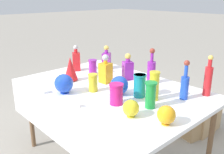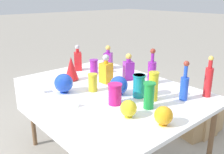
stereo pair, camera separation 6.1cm
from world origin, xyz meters
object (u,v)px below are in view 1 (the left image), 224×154
object	(u,v)px
round_bowl_3	(119,85)
cardboard_box_behind_left	(188,119)
tall_bottle_1	(185,84)
square_decanter_1	(76,60)
slender_vase_3	(93,66)
slender_vase_1	(154,85)
round_bowl_1	(131,108)
round_bowl_2	(166,115)
tall_bottle_2	(151,70)
slender_vase_0	(93,82)
slender_vase_4	(140,85)
cardboard_box_behind_right	(195,115)
square_decanter_3	(106,59)
tall_bottle_0	(208,79)
square_decanter_2	(128,68)
slender_vase_2	(151,94)
square_decanter_0	(106,71)
slender_vase_5	(116,93)
fluted_vase_0	(71,69)
round_bowl_0	(64,84)

from	to	relation	value
round_bowl_3	cardboard_box_behind_left	size ratio (longest dim) A/B	0.29
tall_bottle_1	square_decanter_1	distance (m)	1.24
slender_vase_3	cardboard_box_behind_left	distance (m)	1.33
slender_vase_1	round_bowl_1	xyz separation A→B (m)	(0.08, -0.35, -0.06)
round_bowl_2	slender_vase_3	bearing A→B (deg)	164.30
tall_bottle_2	round_bowl_1	world-z (taller)	tall_bottle_2
slender_vase_0	slender_vase_4	bearing A→B (deg)	29.87
tall_bottle_1	cardboard_box_behind_right	bearing A→B (deg)	111.27
cardboard_box_behind_left	cardboard_box_behind_right	world-z (taller)	cardboard_box_behind_right
square_decanter_3	slender_vase_0	world-z (taller)	square_decanter_3
tall_bottle_0	tall_bottle_1	distance (m)	0.22
square_decanter_2	slender_vase_3	xyz separation A→B (m)	(-0.36, -0.15, -0.03)
tall_bottle_1	slender_vase_0	size ratio (longest dim) A/B	2.07
slender_vase_2	slender_vase_3	distance (m)	0.95
square_decanter_3	square_decanter_1	bearing A→B (deg)	-119.54
square_decanter_0	round_bowl_3	xyz separation A→B (m)	(0.31, -0.12, -0.03)
tall_bottle_0	cardboard_box_behind_right	distance (m)	1.13
tall_bottle_2	slender_vase_4	distance (m)	0.36
slender_vase_5	round_bowl_3	size ratio (longest dim) A/B	1.01
slender_vase_2	fluted_vase_0	distance (m)	0.91
square_decanter_3	round_bowl_1	distance (m)	1.19
tall_bottle_1	slender_vase_5	size ratio (longest dim) A/B	1.97
round_bowl_2	slender_vase_4	bearing A→B (deg)	152.11
square_decanter_3	slender_vase_3	xyz separation A→B (m)	(0.06, -0.24, -0.03)
slender_vase_3	round_bowl_2	xyz separation A→B (m)	(1.15, -0.32, -0.02)
square_decanter_3	cardboard_box_behind_left	size ratio (longest dim) A/B	0.48
square_decanter_2	round_bowl_2	world-z (taller)	square_decanter_2
square_decanter_1	slender_vase_3	bearing A→B (deg)	12.38
fluted_vase_0	round_bowl_3	bearing A→B (deg)	9.14
tall_bottle_2	slender_vase_1	xyz separation A→B (m)	(0.26, -0.29, -0.01)
slender_vase_0	slender_vase_5	size ratio (longest dim) A/B	0.95
tall_bottle_2	square_decanter_3	distance (m)	0.65
square_decanter_1	slender_vase_4	size ratio (longest dim) A/B	1.50
square_decanter_3	slender_vase_4	world-z (taller)	square_decanter_3
square_decanter_2	round_bowl_1	xyz separation A→B (m)	(0.57, -0.56, -0.05)
slender_vase_2	fluted_vase_0	world-z (taller)	fluted_vase_0
tall_bottle_0	cardboard_box_behind_right	size ratio (longest dim) A/B	0.72
fluted_vase_0	cardboard_box_behind_right	size ratio (longest dim) A/B	0.50
fluted_vase_0	tall_bottle_1	bearing A→B (deg)	22.44
slender_vase_1	round_bowl_0	xyz separation A→B (m)	(-0.60, -0.44, -0.04)
tall_bottle_0	slender_vase_4	distance (m)	0.56
square_decanter_3	slender_vase_1	world-z (taller)	square_decanter_3
slender_vase_2	round_bowl_1	bearing A→B (deg)	-88.58
cardboard_box_behind_left	fluted_vase_0	bearing A→B (deg)	-116.36
round_bowl_2	round_bowl_3	size ratio (longest dim) A/B	0.80
square_decanter_2	slender_vase_4	distance (m)	0.45
tall_bottle_2	cardboard_box_behind_right	xyz separation A→B (m)	(0.05, 0.83, -0.73)
square_decanter_1	round_bowl_2	size ratio (longest dim) A/B	2.20
tall_bottle_1	slender_vase_5	distance (m)	0.55
square_decanter_2	round_bowl_3	world-z (taller)	square_decanter_2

